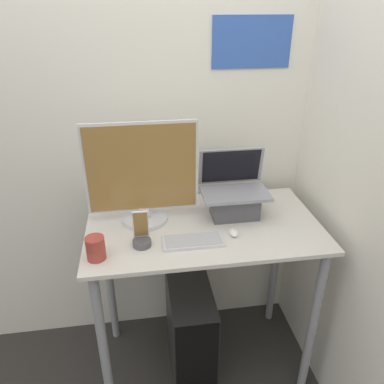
{
  "coord_description": "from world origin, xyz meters",
  "views": [
    {
      "loc": [
        -0.29,
        -1.21,
        1.91
      ],
      "look_at": [
        -0.06,
        0.32,
        1.13
      ],
      "focal_mm": 35.0,
      "sensor_mm": 36.0,
      "label": 1
    }
  ],
  "objects": [
    {
      "name": "mouse",
      "position": [
        0.12,
        0.2,
        0.97
      ],
      "size": [
        0.04,
        0.06,
        0.03
      ],
      "color": "white",
      "rests_on": "desk"
    },
    {
      "name": "cell_phone",
      "position": [
        -0.3,
        0.19,
        1.0
      ],
      "size": [
        0.08,
        0.08,
        0.17
      ],
      "color": "#4C4C51",
      "rests_on": "desk"
    },
    {
      "name": "wall_side_right",
      "position": [
        0.65,
        0.0,
        1.3
      ],
      "size": [
        0.05,
        6.0,
        2.6
      ],
      "color": "silver",
      "rests_on": "ground_plane"
    },
    {
      "name": "mug",
      "position": [
        -0.49,
        0.12,
        1.0
      ],
      "size": [
        0.08,
        0.08,
        0.1
      ],
      "color": "#9E382D",
      "rests_on": "desk"
    },
    {
      "name": "monitor",
      "position": [
        -0.28,
        0.4,
        1.18
      ],
      "size": [
        0.53,
        0.22,
        0.5
      ],
      "color": "silver",
      "rests_on": "desk"
    },
    {
      "name": "computer_tower",
      "position": [
        -0.07,
        0.33,
        0.28
      ],
      "size": [
        0.23,
        0.51,
        0.56
      ],
      "color": "black",
      "rests_on": "ground_plane"
    },
    {
      "name": "laptop",
      "position": [
        0.16,
        0.39,
        1.05
      ],
      "size": [
        0.33,
        0.23,
        0.32
      ],
      "color": "#4C4C51",
      "rests_on": "desk"
    },
    {
      "name": "wall_back",
      "position": [
        0.0,
        0.73,
        1.3
      ],
      "size": [
        6.0,
        0.06,
        2.6
      ],
      "color": "silver",
      "rests_on": "ground_plane"
    },
    {
      "name": "desk",
      "position": [
        0.0,
        0.32,
        0.78
      ],
      "size": [
        1.13,
        0.64,
        0.95
      ],
      "color": "beige",
      "rests_on": "ground_plane"
    },
    {
      "name": "keyboard",
      "position": [
        -0.08,
        0.17,
        0.96
      ],
      "size": [
        0.27,
        0.12,
        0.02
      ],
      "color": "silver",
      "rests_on": "desk"
    }
  ]
}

